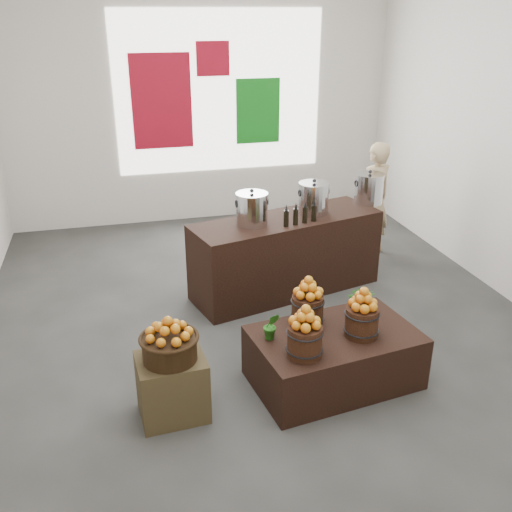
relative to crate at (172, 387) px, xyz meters
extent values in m
plane|color=#3D3C3A|center=(1.11, 1.42, -0.28)|extent=(7.00, 7.00, 0.00)
cube|color=beige|center=(1.11, 4.92, 1.72)|extent=(6.00, 0.04, 4.00)
cube|color=white|center=(1.41, 4.90, 1.72)|extent=(3.20, 0.02, 2.40)
cube|color=maroon|center=(0.51, 4.89, 1.62)|extent=(0.90, 0.04, 1.40)
cube|color=#117318|center=(2.01, 4.89, 1.42)|extent=(0.70, 0.04, 1.00)
cube|color=maroon|center=(1.31, 4.89, 2.22)|extent=(0.50, 0.04, 0.50)
cube|color=#473A21|center=(0.00, 0.00, 0.00)|extent=(0.59, 0.49, 0.56)
cylinder|color=black|center=(0.00, 0.00, 0.38)|extent=(0.44, 0.44, 0.20)
cube|color=black|center=(1.49, 0.11, -0.02)|extent=(1.58, 1.10, 0.51)
cylinder|color=#33190E|center=(1.10, -0.15, 0.36)|extent=(0.29, 0.29, 0.27)
cylinder|color=#33190E|center=(1.69, 0.03, 0.36)|extent=(0.29, 0.29, 0.27)
cylinder|color=#33190E|center=(1.30, 0.36, 0.36)|extent=(0.29, 0.29, 0.27)
imported|color=#1E5F14|center=(1.85, 0.40, 0.37)|extent=(0.31, 0.29, 0.29)
imported|color=#1E5F14|center=(0.90, 0.17, 0.36)|extent=(0.16, 0.14, 0.26)
cube|color=black|center=(1.62, 2.01, 0.19)|extent=(2.40, 1.28, 0.94)
cylinder|color=silver|center=(1.16, 1.89, 0.84)|extent=(0.35, 0.35, 0.35)
cylinder|color=silver|center=(1.97, 2.10, 0.84)|extent=(0.35, 0.35, 0.35)
cylinder|color=silver|center=(2.77, 2.31, 0.84)|extent=(0.35, 0.35, 0.35)
imported|color=tan|center=(3.10, 2.82, 0.51)|extent=(0.67, 0.55, 1.58)
camera|label=1|loc=(-0.30, -3.98, 2.90)|focal=40.00mm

